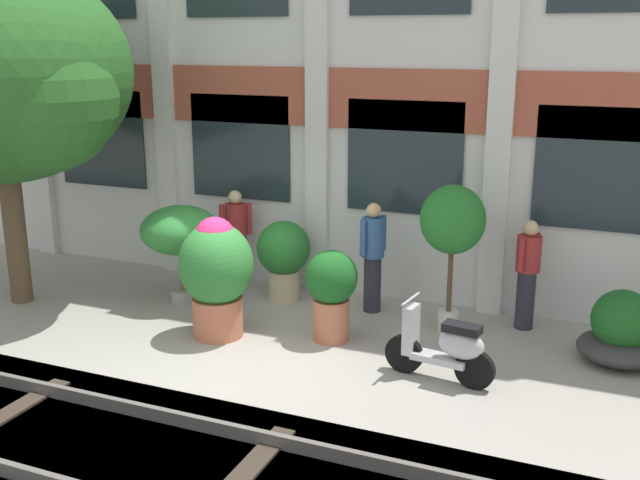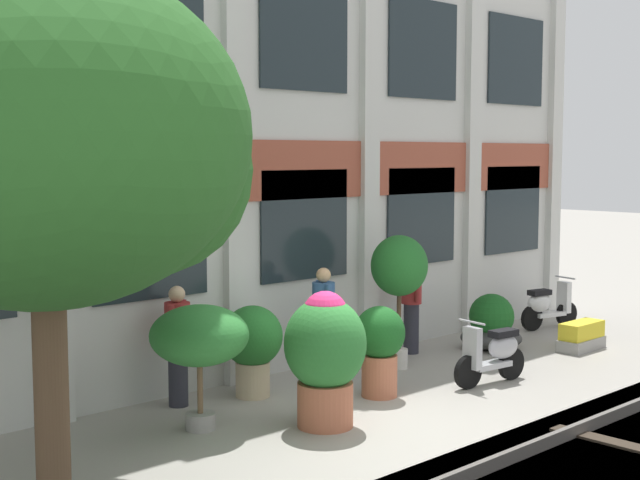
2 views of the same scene
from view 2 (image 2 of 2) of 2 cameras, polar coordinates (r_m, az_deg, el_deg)
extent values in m
plane|color=#9E998E|center=(11.21, 3.92, -11.83)|extent=(80.00, 80.00, 0.00)
cube|color=silver|center=(13.09, -6.38, 9.77)|extent=(16.76, 0.50, 8.64)
cube|color=#9E4C38|center=(12.84, -5.59, 4.42)|extent=(16.76, 0.06, 0.90)
cube|color=silver|center=(11.34, -16.90, 10.23)|extent=(0.36, 0.16, 8.64)
cube|color=silver|center=(12.85, -5.53, 9.87)|extent=(0.36, 0.16, 8.64)
cube|color=silver|center=(14.73, 3.18, 9.32)|extent=(0.36, 0.16, 8.64)
cube|color=silver|center=(16.87, 9.77, 8.77)|extent=(0.36, 0.16, 8.64)
cube|color=silver|center=(19.17, 14.83, 8.27)|extent=(0.36, 0.16, 8.64)
cube|color=#1E282D|center=(12.07, -10.76, 0.24)|extent=(1.79, 0.04, 1.70)
cube|color=#1E282D|center=(13.78, -0.95, 0.98)|extent=(1.79, 0.04, 1.70)
cube|color=#1E282D|center=(15.80, 6.53, 1.53)|extent=(1.79, 0.04, 1.70)
cube|color=#1E282D|center=(18.03, 12.25, 1.93)|extent=(1.79, 0.04, 1.70)
cube|color=#1E282D|center=(12.16, -11.01, 13.98)|extent=(1.79, 0.04, 1.70)
cube|color=#1E282D|center=(13.85, -0.97, 13.03)|extent=(1.79, 0.04, 1.70)
cube|color=#1E282D|center=(15.86, 6.65, 12.04)|extent=(1.79, 0.04, 1.70)
cube|color=#1E282D|center=(18.08, 12.44, 11.14)|extent=(1.79, 0.04, 1.70)
cube|color=#605B56|center=(10.09, 11.91, -13.48)|extent=(24.76, 0.07, 0.15)
cube|color=#382D23|center=(10.98, 19.58, -12.43)|extent=(0.24, 2.10, 0.03)
cylinder|color=brown|center=(8.89, -16.86, -7.92)|extent=(0.33, 0.33, 2.62)
ellipsoid|color=#286023|center=(8.66, -17.27, 6.41)|extent=(3.86, 3.86, 3.24)
sphere|color=#286023|center=(8.96, -11.08, 4.45)|extent=(2.12, 2.12, 2.12)
cylinder|color=beige|center=(14.09, 5.05, -7.56)|extent=(0.29, 0.29, 0.31)
cylinder|color=#4C3826|center=(13.95, 5.07, -4.70)|extent=(0.07, 0.07, 1.12)
ellipsoid|color=#236B28|center=(13.83, 5.10, -1.64)|extent=(0.89, 0.89, 0.94)
cube|color=gray|center=(15.98, 16.38, -6.40)|extent=(1.02, 0.45, 0.20)
cube|color=yellow|center=(15.93, 16.40, -5.55)|extent=(0.90, 0.37, 0.28)
cylinder|color=#B76647|center=(12.47, 3.82, -8.65)|extent=(0.50, 0.50, 0.58)
ellipsoid|color=#19561E|center=(12.33, 3.84, -5.94)|extent=(0.70, 0.70, 0.74)
cylinder|color=gray|center=(11.15, -7.66, -11.42)|extent=(0.37, 0.37, 0.20)
cylinder|color=brown|center=(11.01, -7.69, -8.88)|extent=(0.07, 0.07, 0.81)
ellipsoid|color=#2D7A33|center=(10.89, -7.73, -6.06)|extent=(1.20, 1.20, 0.73)
cylinder|color=#B76647|center=(11.12, 0.33, -10.48)|extent=(0.69, 0.69, 0.55)
ellipsoid|color=#2D7A33|center=(10.93, 0.33, -6.65)|extent=(1.02, 1.02, 1.14)
sphere|color=#DB2866|center=(10.86, 0.34, -4.74)|extent=(0.56, 0.56, 0.56)
cylinder|color=tan|center=(12.47, -4.32, -8.87)|extent=(0.48, 0.48, 0.49)
ellipsoid|color=#236B28|center=(12.34, -4.34, -6.15)|extent=(0.84, 0.84, 0.84)
ellipsoid|color=#333333|center=(15.72, 10.89, -6.17)|extent=(1.05, 1.05, 0.36)
sphere|color=#19561E|center=(15.65, 10.92, -4.81)|extent=(0.78, 0.78, 0.78)
cylinder|color=black|center=(13.01, 9.45, -8.35)|extent=(0.49, 0.15, 0.48)
cylinder|color=black|center=(13.65, 12.13, -7.74)|extent=(0.49, 0.15, 0.48)
cube|color=#B2B2B7|center=(13.32, 10.86, -7.86)|extent=(0.71, 0.33, 0.08)
ellipsoid|color=#B2B2B7|center=(13.45, 11.64, -6.69)|extent=(0.59, 0.33, 0.36)
cube|color=black|center=(13.41, 11.66, -5.86)|extent=(0.47, 0.28, 0.10)
cube|color=#B2B2B7|center=(12.99, 9.73, -6.83)|extent=(0.16, 0.29, 0.60)
cylinder|color=#B7B7BF|center=(12.90, 9.69, -5.20)|extent=(0.10, 0.50, 0.03)
cylinder|color=black|center=(18.03, 15.50, -4.58)|extent=(0.49, 0.20, 0.48)
cylinder|color=black|center=(17.40, 13.41, -4.89)|extent=(0.49, 0.20, 0.48)
cube|color=silver|center=(17.70, 14.45, -4.61)|extent=(0.72, 0.39, 0.08)
ellipsoid|color=silver|center=(17.48, 13.86, -3.92)|extent=(0.61, 0.38, 0.36)
cube|color=black|center=(17.45, 13.88, -3.28)|extent=(0.48, 0.32, 0.10)
cube|color=silver|center=(17.92, 15.35, -3.54)|extent=(0.18, 0.30, 0.60)
cylinder|color=#B7B7BF|center=(17.88, 15.42, -2.33)|extent=(0.15, 0.49, 0.03)
cylinder|color=#282833|center=(13.41, 0.22, -7.03)|extent=(0.26, 0.26, 0.85)
cylinder|color=#33598C|center=(13.27, 0.22, -3.99)|extent=(0.34, 0.34, 0.59)
sphere|color=tan|center=(13.21, 0.23, -2.25)|extent=(0.22, 0.22, 0.22)
cylinder|color=#33598C|center=(13.06, 0.55, -4.01)|extent=(0.09, 0.09, 0.53)
cylinder|color=#33598C|center=(13.47, -0.09, -3.72)|extent=(0.09, 0.09, 0.53)
cylinder|color=#282833|center=(12.10, -9.06, -8.57)|extent=(0.26, 0.26, 0.82)
cylinder|color=maroon|center=(11.95, -9.12, -5.32)|extent=(0.34, 0.34, 0.57)
sphere|color=tan|center=(11.88, -9.14, -3.44)|extent=(0.22, 0.22, 0.22)
cylinder|color=maroon|center=(11.74, -9.50, -5.38)|extent=(0.09, 0.09, 0.52)
cylinder|color=maroon|center=(12.14, -8.74, -5.00)|extent=(0.09, 0.09, 0.52)
cylinder|color=#282833|center=(15.10, 5.86, -5.64)|extent=(0.26, 0.26, 0.85)
cylinder|color=maroon|center=(14.99, 5.88, -3.10)|extent=(0.34, 0.34, 0.51)
sphere|color=tan|center=(14.94, 5.90, -1.73)|extent=(0.22, 0.22, 0.22)
cylinder|color=maroon|center=(14.79, 6.29, -3.12)|extent=(0.09, 0.09, 0.46)
cylinder|color=maroon|center=(15.18, 5.48, -2.90)|extent=(0.09, 0.09, 0.46)
camera|label=1|loc=(12.47, 49.84, 6.57)|focal=42.00mm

